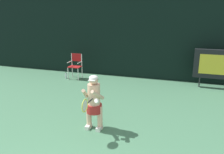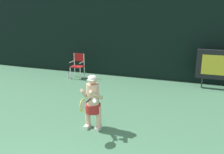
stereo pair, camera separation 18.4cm
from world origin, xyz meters
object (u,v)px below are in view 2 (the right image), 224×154
at_px(umpire_chair, 78,64).
at_px(water_bottle, 68,75).
at_px(tennis_player, 93,101).
at_px(tennis_racket, 83,105).

relative_size(umpire_chair, water_bottle, 4.08).
bearing_deg(water_bottle, tennis_player, -53.08).
xyz_separation_m(umpire_chair, tennis_player, (2.52, -4.07, 0.13)).
xyz_separation_m(umpire_chair, water_bottle, (-0.40, -0.19, -0.50)).
height_order(water_bottle, tennis_racket, tennis_racket).
distance_m(umpire_chair, tennis_racket, 5.32).
bearing_deg(tennis_racket, tennis_player, 112.36).
height_order(tennis_player, tennis_racket, tennis_player).
height_order(umpire_chair, water_bottle, umpire_chair).
bearing_deg(tennis_player, tennis_racket, -87.23).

